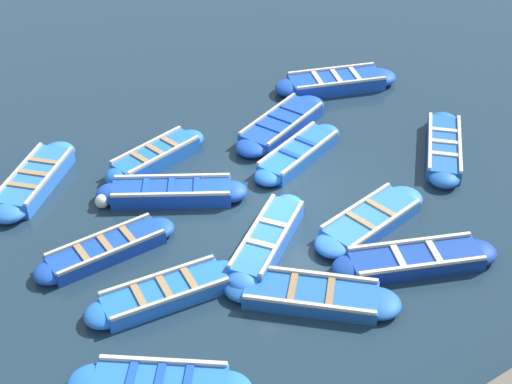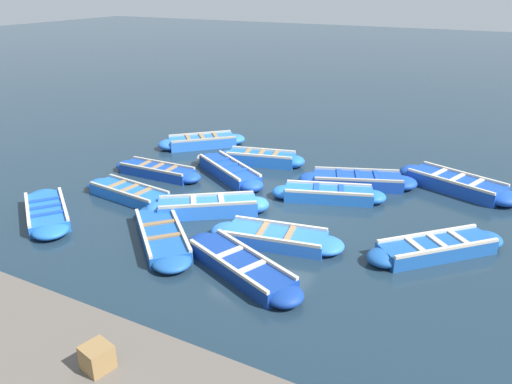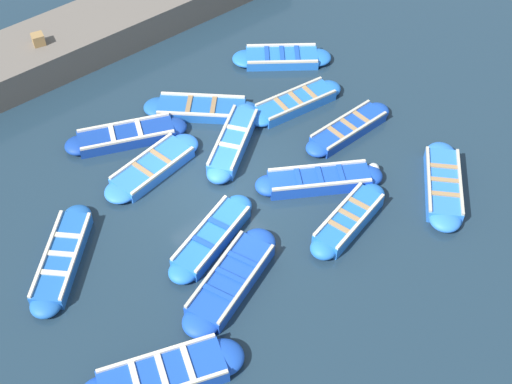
{
  "view_description": "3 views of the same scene",
  "coord_description": "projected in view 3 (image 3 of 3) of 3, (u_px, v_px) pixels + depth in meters",
  "views": [
    {
      "loc": [
        -10.81,
        7.76,
        10.21
      ],
      "look_at": [
        0.46,
        0.47,
        0.27
      ],
      "focal_mm": 50.0,
      "sensor_mm": 36.0,
      "label": 1
    },
    {
      "loc": [
        -11.35,
        -5.77,
        5.91
      ],
      "look_at": [
        0.34,
        0.42,
        0.27
      ],
      "focal_mm": 35.0,
      "sensor_mm": 36.0,
      "label": 2
    },
    {
      "loc": [
        11.03,
        -7.69,
        14.53
      ],
      "look_at": [
        0.97,
        0.38,
        0.33
      ],
      "focal_mm": 50.0,
      "sensor_mm": 36.0,
      "label": 3
    }
  ],
  "objects": [
    {
      "name": "boat_inner_gap",
      "position": [
        62.0,
        258.0,
        17.88
      ],
      "size": [
        3.07,
        3.04,
        0.41
      ],
      "color": "#1E59AD",
      "rests_on": "ground"
    },
    {
      "name": "boat_mid_row",
      "position": [
        212.0,
        237.0,
        18.33
      ],
      "size": [
        1.81,
        3.34,
        0.41
      ],
      "color": "blue",
      "rests_on": "ground"
    },
    {
      "name": "boat_stern_in",
      "position": [
        153.0,
        167.0,
        20.05
      ],
      "size": [
        1.46,
        3.42,
        0.37
      ],
      "color": "blue",
      "rests_on": "ground"
    },
    {
      "name": "boat_alongside",
      "position": [
        349.0,
        220.0,
        18.68
      ],
      "size": [
        1.42,
        3.13,
        0.46
      ],
      "color": "blue",
      "rests_on": "ground"
    },
    {
      "name": "boat_far_corner",
      "position": [
        163.0,
        376.0,
        15.67
      ],
      "size": [
        2.12,
        3.86,
        0.46
      ],
      "color": "#1947B7",
      "rests_on": "ground"
    },
    {
      "name": "boat_near_quay",
      "position": [
        296.0,
        103.0,
        21.9
      ],
      "size": [
        1.11,
        3.35,
        0.39
      ],
      "color": "blue",
      "rests_on": "ground"
    },
    {
      "name": "boat_broadside",
      "position": [
        348.0,
        129.0,
        21.11
      ],
      "size": [
        0.84,
        3.24,
        0.38
      ],
      "color": "#1947B7",
      "rests_on": "ground"
    },
    {
      "name": "boat_tucked",
      "position": [
        443.0,
        185.0,
        19.55
      ],
      "size": [
        2.94,
        3.01,
        0.44
      ],
      "color": "blue",
      "rests_on": "ground"
    },
    {
      "name": "boat_drifting",
      "position": [
        231.0,
        280.0,
        17.41
      ],
      "size": [
        2.17,
        3.69,
        0.43
      ],
      "color": "#1947B7",
      "rests_on": "ground"
    },
    {
      "name": "boat_outer_left",
      "position": [
        126.0,
        136.0,
        20.89
      ],
      "size": [
        2.11,
        3.63,
        0.4
      ],
      "color": "navy",
      "rests_on": "ground"
    },
    {
      "name": "boat_end_of_row",
      "position": [
        319.0,
        180.0,
        19.66
      ],
      "size": [
        2.49,
        3.45,
        0.44
      ],
      "color": "#1947B7",
      "rests_on": "ground"
    },
    {
      "name": "boat_centre",
      "position": [
        282.0,
        58.0,
        23.44
      ],
      "size": [
        2.68,
        3.15,
        0.37
      ],
      "color": "blue",
      "rests_on": "ground"
    },
    {
      "name": "boat_bow_out",
      "position": [
        233.0,
        142.0,
        20.68
      ],
      "size": [
        2.54,
        3.16,
        0.46
      ],
      "color": "blue",
      "rests_on": "ground"
    },
    {
      "name": "wooden_crate",
      "position": [
        38.0,
        39.0,
        22.29
      ],
      "size": [
        0.43,
        0.43,
        0.36
      ],
      "primitive_type": "cube",
      "rotation": [
        0.0,
        0.0,
        1.35
      ],
      "color": "olive",
      "rests_on": "quay_wall"
    },
    {
      "name": "quay_wall",
      "position": [
        79.0,
        38.0,
        23.54
      ],
      "size": [
        2.47,
        16.61,
        1.07
      ],
      "color": "#605951",
      "rests_on": "ground"
    },
    {
      "name": "buoy_orange_near",
      "position": [
        373.0,
        169.0,
        20.0
      ],
      "size": [
        0.33,
        0.33,
        0.33
      ],
      "primitive_type": "sphere",
      "color": "silver",
      "rests_on": "ground"
    },
    {
      "name": "ground_plane",
      "position": [
        223.0,
        186.0,
        19.78
      ],
      "size": [
        120.0,
        120.0,
        0.0
      ],
      "primitive_type": "plane",
      "color": "#1C303F"
    },
    {
      "name": "boat_outer_right",
      "position": [
        201.0,
        109.0,
        21.73
      ],
      "size": [
        3.08,
        3.22,
        0.36
      ],
      "color": "#1E59AD",
      "rests_on": "ground"
    }
  ]
}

